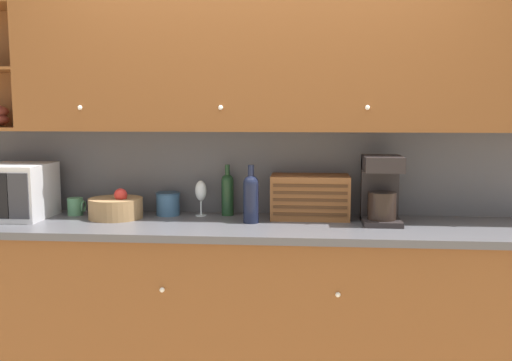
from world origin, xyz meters
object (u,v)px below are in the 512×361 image
object	(u,v)px
fruit_basket	(116,208)
wine_bottle	(251,197)
second_wine_bottle	(228,193)
coffee_maker	(381,189)
bread_box	(310,197)
microwave	(4,191)
mug	(76,206)
storage_canister	(168,204)
wine_glass	(201,192)

from	to	relation	value
fruit_basket	wine_bottle	bearing A→B (deg)	-4.90
fruit_basket	second_wine_bottle	xyz separation A→B (m)	(0.63, 0.15, 0.08)
coffee_maker	wine_bottle	bearing A→B (deg)	-175.83
wine_bottle	bread_box	distance (m)	0.37
fruit_basket	microwave	bearing A→B (deg)	-176.11
wine_bottle	mug	bearing A→B (deg)	172.30
microwave	fruit_basket	world-z (taller)	microwave
wine_bottle	coffee_maker	bearing A→B (deg)	4.17
fruit_basket	storage_canister	world-z (taller)	fruit_basket
storage_canister	wine_bottle	distance (m)	0.55
bread_box	microwave	bearing A→B (deg)	-175.57
wine_glass	second_wine_bottle	distance (m)	0.16
microwave	fruit_basket	xyz separation A→B (m)	(0.65, 0.04, -0.10)
fruit_basket	wine_glass	size ratio (longest dim) A/B	1.47
storage_canister	coffee_maker	bearing A→B (deg)	-6.14
microwave	mug	bearing A→B (deg)	17.76
wine_bottle	bread_box	size ratio (longest dim) A/B	0.72
microwave	second_wine_bottle	xyz separation A→B (m)	(1.28, 0.19, -0.02)
wine_glass	bread_box	world-z (taller)	bread_box
mug	bread_box	world-z (taller)	bread_box
bread_box	wine_glass	bearing A→B (deg)	178.05
second_wine_bottle	fruit_basket	bearing A→B (deg)	-167.09
second_wine_bottle	mug	bearing A→B (deg)	-175.64
wine_glass	coffee_maker	distance (m)	1.04
coffee_maker	storage_canister	bearing A→B (deg)	173.86
coffee_maker	fruit_basket	bearing A→B (deg)	179.41
bread_box	mug	bearing A→B (deg)	-179.31
wine_bottle	coffee_maker	xyz separation A→B (m)	(0.72, 0.05, 0.05)
wine_glass	wine_bottle	size ratio (longest dim) A/B	0.65
bread_box	storage_canister	bearing A→B (deg)	178.35
fruit_basket	wine_glass	xyz separation A→B (m)	(0.48, 0.11, 0.08)
fruit_basket	coffee_maker	distance (m)	1.52
wine_bottle	fruit_basket	bearing A→B (deg)	175.10
microwave	wine_glass	bearing A→B (deg)	8.03
second_wine_bottle	bread_box	xyz separation A→B (m)	(0.49, -0.05, -0.01)
mug	wine_bottle	bearing A→B (deg)	-7.70
microwave	bread_box	size ratio (longest dim) A/B	1.14
microwave	second_wine_bottle	size ratio (longest dim) A/B	1.67
fruit_basket	wine_glass	bearing A→B (deg)	13.50
wine_glass	bread_box	size ratio (longest dim) A/B	0.47
microwave	bread_box	world-z (taller)	microwave
fruit_basket	bread_box	bearing A→B (deg)	4.74
mug	bread_box	distance (m)	1.40
wine_bottle	coffee_maker	distance (m)	0.72
microwave	wine_glass	distance (m)	1.14
microwave	fruit_basket	size ratio (longest dim) A/B	1.64
fruit_basket	wine_bottle	size ratio (longest dim) A/B	0.96
wine_glass	second_wine_bottle	size ratio (longest dim) A/B	0.69
mug	coffee_maker	world-z (taller)	coffee_maker
mug	bread_box	bearing A→B (deg)	0.69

